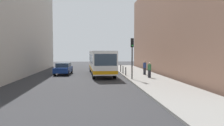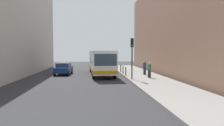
{
  "view_description": "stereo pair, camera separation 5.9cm",
  "coord_description": "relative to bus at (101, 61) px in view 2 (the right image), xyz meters",
  "views": [
    {
      "loc": [
        -0.47,
        -23.14,
        2.93
      ],
      "look_at": [
        1.85,
        1.88,
        1.59
      ],
      "focal_mm": 34.76,
      "sensor_mm": 36.0,
      "label": 1
    },
    {
      "loc": [
        -0.41,
        -23.14,
        2.93
      ],
      "look_at": [
        1.85,
        1.88,
        1.59
      ],
      "focal_mm": 34.76,
      "sensor_mm": 36.0,
      "label": 2
    }
  ],
  "objects": [
    {
      "name": "car_behind_bus",
      "position": [
        0.04,
        10.46,
        -0.94
      ],
      "size": [
        1.96,
        4.45,
        1.48
      ],
      "rotation": [
        0.0,
        0.0,
        3.11
      ],
      "color": "#A5A8AD",
      "rests_on": "ground"
    },
    {
      "name": "bus",
      "position": [
        0.0,
        0.0,
        0.0
      ],
      "size": [
        3.01,
        11.12,
        3.0
      ],
      "rotation": [
        0.0,
        0.0,
        3.19
      ],
      "color": "white",
      "rests_on": "ground"
    },
    {
      "name": "building_right",
      "position": [
        10.85,
        0.01,
        4.55
      ],
      "size": [
        7.0,
        32.0,
        12.54
      ],
      "primitive_type": "cube",
      "color": "#936B56",
      "rests_on": "ground"
    },
    {
      "name": "bollard_far",
      "position": [
        2.8,
        2.22,
        -1.1
      ],
      "size": [
        0.11,
        0.11,
        0.95
      ],
      "primitive_type": "cylinder",
      "color": "black",
      "rests_on": "sidewalk"
    },
    {
      "name": "pedestrian_near_signal",
      "position": [
        4.96,
        -4.67,
        -0.76
      ],
      "size": [
        0.38,
        0.38,
        1.65
      ],
      "rotation": [
        0.0,
        0.0,
        0.4
      ],
      "color": "#26262D",
      "rests_on": "sidewalk"
    },
    {
      "name": "sidewalk",
      "position": [
        4.75,
        -3.99,
        -1.65
      ],
      "size": [
        4.4,
        40.0,
        0.15
      ],
      "primitive_type": "cube",
      "color": "gray",
      "rests_on": "ground"
    },
    {
      "name": "bollard_near",
      "position": [
        2.8,
        -2.27,
        -1.1
      ],
      "size": [
        0.11,
        0.11,
        0.95
      ],
      "primitive_type": "cylinder",
      "color": "black",
      "rests_on": "sidewalk"
    },
    {
      "name": "car_beside_bus",
      "position": [
        -4.75,
        0.95,
        -0.94
      ],
      "size": [
        2.03,
        4.48,
        1.48
      ],
      "rotation": [
        0.0,
        0.0,
        3.1
      ],
      "color": "navy",
      "rests_on": "ground"
    },
    {
      "name": "bollard_mid",
      "position": [
        2.8,
        -0.03,
        -1.1
      ],
      "size": [
        0.11,
        0.11,
        0.95
      ],
      "primitive_type": "cylinder",
      "color": "black",
      "rests_on": "sidewalk"
    },
    {
      "name": "traffic_light",
      "position": [
        2.9,
        -5.7,
        1.28
      ],
      "size": [
        0.28,
        0.33,
        4.1
      ],
      "color": "black",
      "rests_on": "sidewalk"
    },
    {
      "name": "ground_plane",
      "position": [
        -0.65,
        -3.99,
        -1.73
      ],
      "size": [
        80.0,
        80.0,
        0.0
      ],
      "primitive_type": "plane",
      "color": "#2D2D30"
    },
    {
      "name": "pedestrian_mid_sidewalk",
      "position": [
        5.2,
        -1.61,
        -0.75
      ],
      "size": [
        0.38,
        0.38,
        1.66
      ],
      "rotation": [
        0.0,
        0.0,
        1.61
      ],
      "color": "#26262D",
      "rests_on": "sidewalk"
    }
  ]
}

